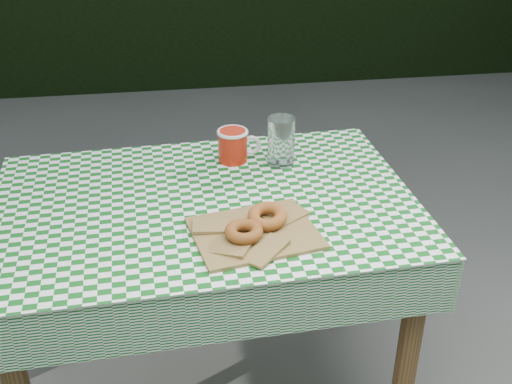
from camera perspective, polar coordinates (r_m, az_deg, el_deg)
table at (r=1.91m, az=-4.15°, el=-10.78°), size 1.13×0.78×0.75m
tablecloth at (r=1.69m, az=-4.61°, el=-0.96°), size 1.15×0.80×0.01m
paper_bag at (r=1.54m, az=-0.11°, el=-3.60°), size 0.33×0.29×0.02m
bagel_front at (r=1.50m, az=-1.10°, el=-3.57°), size 0.09×0.09×0.03m
bagel_back at (r=1.56m, az=1.02°, el=-2.18°), size 0.13×0.13×0.03m
coffee_mug at (r=1.87m, az=-2.10°, el=4.17°), size 0.18×0.18×0.10m
drinking_glass at (r=1.84m, az=2.26°, el=4.58°), size 0.10×0.10×0.14m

